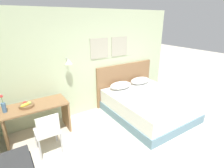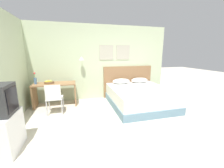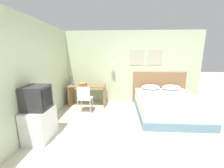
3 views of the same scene
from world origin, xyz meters
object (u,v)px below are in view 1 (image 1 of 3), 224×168
Objects in this scene: bed at (149,105)px; folded_towel_near_foot at (156,99)px; flower_vase at (4,106)px; fruit_bowl at (27,105)px; pillow_left at (121,85)px; pillow_right at (140,81)px; desk_chair at (48,130)px; headboard at (125,83)px; desk at (36,114)px.

folded_towel_near_foot is at bearing -108.15° from bed.
flower_vase reaches higher than bed.
bed is 2.90m from fruit_bowl.
bed is at bearing -65.05° from pillow_left.
flower_vase is at bearing 162.32° from folded_towel_near_foot.
bed is 3.28m from flower_vase.
pillow_left and pillow_right have the same top height.
desk_chair reaches higher than pillow_left.
bed is 2.57m from desk_chair.
folded_towel_near_foot is at bearing -20.01° from fruit_bowl.
headboard is 0.46m from pillow_right.
flower_vase is at bearing 168.08° from bed.
flower_vase is at bearing -177.71° from pillow_left.
pillow_left is at bearing 2.29° from flower_vase.
bed is at bearing -90.00° from headboard.
pillow_left is at bearing 103.54° from folded_towel_near_foot.
pillow_right is (0.36, -0.28, 0.08)m from headboard.
pillow_left is 1.78× the size of flower_vase.
pillow_left is 1.12m from folded_towel_near_foot.
pillow_right reaches higher than bed.
flower_vase reaches higher than desk.
desk reaches higher than bed.
bed is 1.07× the size of headboard.
pillow_left is 0.75× the size of desk_chair.
headboard is 3.19m from flower_vase.
desk_chair is 0.77m from fruit_bowl.
folded_towel_near_foot is (-0.10, -1.36, 0.02)m from headboard.
pillow_right reaches higher than folded_towel_near_foot.
pillow_right is 3.53m from flower_vase.
folded_towel_near_foot is at bearing -6.68° from desk_chair.
bed is at bearing -11.92° from flower_vase.
folded_towel_near_foot is (-0.46, -1.09, -0.06)m from pillow_right.
pillow_right is 0.51× the size of desk.
pillow_right is (0.36, 0.78, 0.38)m from bed.
pillow_right is at bearing 65.05° from bed.
desk is (-2.52, 0.98, -0.08)m from folded_towel_near_foot.
bed is 1.61× the size of desk.
flower_vase is (-0.38, 0.00, 0.09)m from fruit_bowl.
bed is at bearing -114.95° from pillow_right.
pillow_left is at bearing 114.95° from bed.
desk_chair reaches higher than bed.
bed is 0.46m from folded_towel_near_foot.
fruit_bowl is at bearing 166.50° from bed.
folded_towel_near_foot is 2.70m from desk.
desk_chair is 2.98× the size of fruit_bowl.
desk_chair reaches higher than folded_towel_near_foot.
fruit_bowl is (-0.15, -0.01, 0.26)m from desk.
bed is 7.37× the size of folded_towel_near_foot.
headboard is 0.46m from pillow_left.
bed is at bearing -14.41° from desk.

